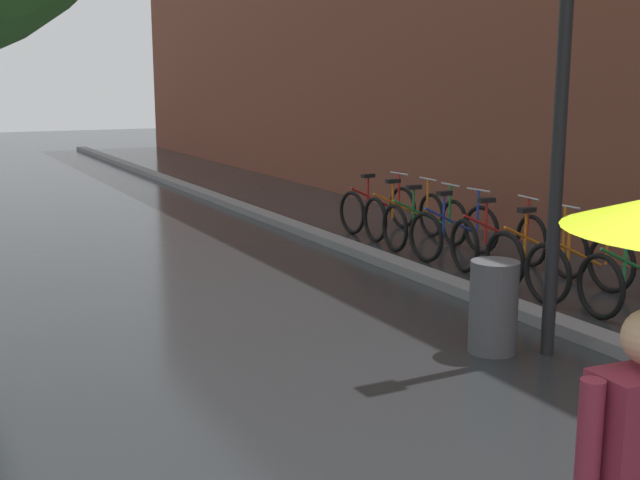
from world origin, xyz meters
The scene contains 11 objects.
kerb_strip centered at (3.20, 10.00, 0.06)m, with size 0.30×36.00×0.12m, color slate.
parked_bicycle_1 centered at (4.35, 3.91, 0.38)m, with size 1.13×0.79×0.96m.
parked_bicycle_2 centered at (4.26, 4.65, 0.38)m, with size 1.11×0.75×0.96m.
parked_bicycle_3 centered at (4.29, 5.40, 0.38)m, with size 1.09×0.72×0.96m.
parked_bicycle_4 centered at (4.39, 6.23, 0.38)m, with size 1.16×0.84×0.96m.
parked_bicycle_5 centered at (4.28, 7.05, 0.38)m, with size 1.14×0.79×0.96m.
parked_bicycle_6 centered at (4.28, 7.76, 0.38)m, with size 1.11×0.75×0.96m.
parked_bicycle_7 centered at (4.39, 8.51, 0.38)m, with size 1.11×0.74×0.96m.
parked_bicycle_8 centered at (4.41, 9.31, 0.38)m, with size 1.13×0.78×0.96m.
street_lamp_post centered at (2.60, 3.37, 2.37)m, with size 0.24×0.24×4.02m.
litter_bin centered at (2.19, 3.65, 0.42)m, with size 0.44×0.44×0.85m, color #4C4C51.
Camera 1 is at (-2.43, -1.87, 2.44)m, focal length 45.03 mm.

